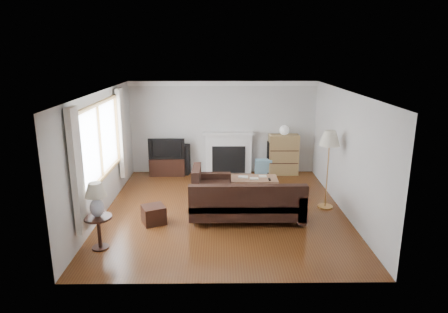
{
  "coord_description": "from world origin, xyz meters",
  "views": [
    {
      "loc": [
        -0.09,
        -7.9,
        3.31
      ],
      "look_at": [
        0.0,
        0.3,
        1.1
      ],
      "focal_mm": 32.0,
      "sensor_mm": 36.0,
      "label": 1
    }
  ],
  "objects_px": {
    "tv_stand": "(168,166)",
    "floor_lamp": "(328,170)",
    "coffee_table": "(254,186)",
    "sectional_sofa": "(247,201)",
    "side_table": "(99,232)",
    "bookshelf": "(283,155)"
  },
  "relations": [
    {
      "from": "tv_stand",
      "to": "sectional_sofa",
      "type": "relative_size",
      "value": 0.39
    },
    {
      "from": "sectional_sofa",
      "to": "side_table",
      "type": "xyz_separation_m",
      "value": [
        -2.59,
        -1.17,
        -0.1
      ]
    },
    {
      "from": "sectional_sofa",
      "to": "side_table",
      "type": "distance_m",
      "value": 2.85
    },
    {
      "from": "coffee_table",
      "to": "floor_lamp",
      "type": "height_order",
      "value": "floor_lamp"
    },
    {
      "from": "coffee_table",
      "to": "floor_lamp",
      "type": "distance_m",
      "value": 1.79
    },
    {
      "from": "coffee_table",
      "to": "side_table",
      "type": "xyz_separation_m",
      "value": [
        -2.85,
        -2.56,
        0.08
      ]
    },
    {
      "from": "sectional_sofa",
      "to": "side_table",
      "type": "relative_size",
      "value": 4.17
    },
    {
      "from": "sectional_sofa",
      "to": "floor_lamp",
      "type": "height_order",
      "value": "floor_lamp"
    },
    {
      "from": "tv_stand",
      "to": "bookshelf",
      "type": "height_order",
      "value": "bookshelf"
    },
    {
      "from": "sectional_sofa",
      "to": "coffee_table",
      "type": "height_order",
      "value": "sectional_sofa"
    },
    {
      "from": "sectional_sofa",
      "to": "coffee_table",
      "type": "distance_m",
      "value": 1.43
    },
    {
      "from": "tv_stand",
      "to": "side_table",
      "type": "relative_size",
      "value": 1.62
    },
    {
      "from": "tv_stand",
      "to": "floor_lamp",
      "type": "relative_size",
      "value": 0.56
    },
    {
      "from": "tv_stand",
      "to": "side_table",
      "type": "xyz_separation_m",
      "value": [
        -0.64,
        -4.16,
        0.05
      ]
    },
    {
      "from": "tv_stand",
      "to": "bookshelf",
      "type": "distance_m",
      "value": 3.15
    },
    {
      "from": "side_table",
      "to": "bookshelf",
      "type": "bearing_deg",
      "value": 47.9
    },
    {
      "from": "bookshelf",
      "to": "coffee_table",
      "type": "bearing_deg",
      "value": -119.85
    },
    {
      "from": "sectional_sofa",
      "to": "bookshelf",
      "type": "bearing_deg",
      "value": 68.45
    },
    {
      "from": "tv_stand",
      "to": "bookshelf",
      "type": "relative_size",
      "value": 0.87
    },
    {
      "from": "tv_stand",
      "to": "floor_lamp",
      "type": "bearing_deg",
      "value": -32.65
    },
    {
      "from": "coffee_table",
      "to": "floor_lamp",
      "type": "bearing_deg",
      "value": -26.2
    },
    {
      "from": "bookshelf",
      "to": "sectional_sofa",
      "type": "distance_m",
      "value": 3.25
    }
  ]
}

